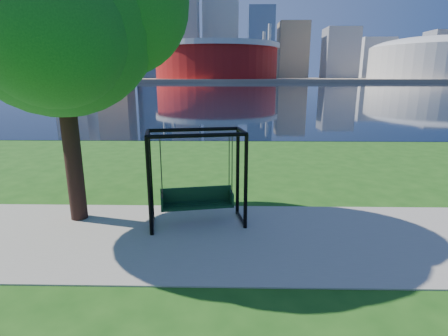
{
  "coord_description": "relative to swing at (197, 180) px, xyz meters",
  "views": [
    {
      "loc": [
        0.25,
        -7.97,
        3.66
      ],
      "look_at": [
        0.08,
        0.0,
        1.56
      ],
      "focal_mm": 28.0,
      "sensor_mm": 36.0,
      "label": 1
    }
  ],
  "objects": [
    {
      "name": "stadium",
      "position": [
        -9.39,
        234.72,
        13.06
      ],
      "size": [
        83.0,
        83.0,
        32.0
      ],
      "color": "maroon",
      "rests_on": "far_bank"
    },
    {
      "name": "park_tree",
      "position": [
        -3.2,
        0.32,
        3.96
      ],
      "size": [
        5.95,
        5.37,
        7.39
      ],
      "color": "black",
      "rests_on": "ground"
    },
    {
      "name": "arena",
      "position": [
        135.61,
        234.72,
        14.71
      ],
      "size": [
        84.0,
        84.0,
        26.56
      ],
      "color": "beige",
      "rests_on": "far_bank"
    },
    {
      "name": "path",
      "position": [
        0.61,
        -0.78,
        -1.15
      ],
      "size": [
        120.0,
        4.0,
        0.03
      ],
      "primitive_type": "cube",
      "color": "#9E937F",
      "rests_on": "ground"
    },
    {
      "name": "skyline",
      "position": [
        -3.66,
        319.11,
        34.72
      ],
      "size": [
        392.0,
        66.0,
        96.5
      ],
      "color": "gray",
      "rests_on": "far_bank"
    },
    {
      "name": "ground",
      "position": [
        0.61,
        -0.28,
        -1.17
      ],
      "size": [
        900.0,
        900.0,
        0.0
      ],
      "primitive_type": "plane",
      "color": "#1E5114",
      "rests_on": "ground"
    },
    {
      "name": "swing",
      "position": [
        0.0,
        0.0,
        0.0
      ],
      "size": [
        2.51,
        1.46,
        2.41
      ],
      "rotation": [
        0.0,
        0.0,
        0.19
      ],
      "color": "black",
      "rests_on": "ground"
    },
    {
      "name": "far_bank",
      "position": [
        0.61,
        305.72,
        -0.17
      ],
      "size": [
        900.0,
        228.0,
        2.0
      ],
      "primitive_type": "cube",
      "color": "#937F60",
      "rests_on": "ground"
    },
    {
      "name": "river",
      "position": [
        0.61,
        101.72,
        -1.16
      ],
      "size": [
        900.0,
        180.0,
        0.02
      ],
      "primitive_type": "cube",
      "color": "black",
      "rests_on": "ground"
    }
  ]
}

